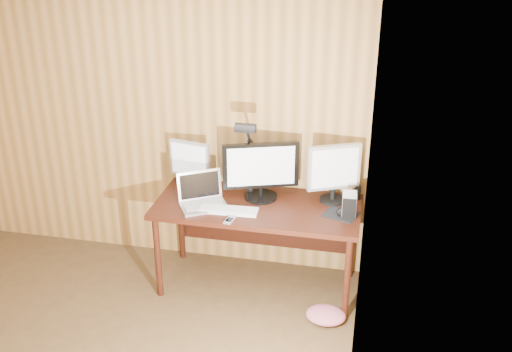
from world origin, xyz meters
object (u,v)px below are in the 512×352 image
(phone, at_px, (230,220))
(speaker, at_px, (357,192))
(laptop, at_px, (202,197))
(monitor_right, at_px, (334,171))
(keyboard, at_px, (228,210))
(monitor_left, at_px, (190,163))
(monitor_center, at_px, (261,170))
(hard_drive, at_px, (349,204))
(desk, at_px, (259,214))
(desk_lamp, at_px, (248,147))
(mouse, at_px, (341,212))

(phone, xyz_separation_m, speaker, (0.90, 0.56, 0.05))
(speaker, bearing_deg, laptop, -164.14)
(monitor_right, height_order, keyboard, monitor_right)
(monitor_left, relative_size, speaker, 3.38)
(laptop, height_order, speaker, laptop)
(monitor_center, xyz_separation_m, monitor_left, (-0.61, 0.09, -0.03))
(monitor_center, height_order, speaker, monitor_center)
(monitor_right, bearing_deg, hard_drive, -79.14)
(desk, height_order, speaker, speaker)
(desk, relative_size, laptop, 3.67)
(keyboard, height_order, hard_drive, hard_drive)
(phone, distance_m, desk_lamp, 0.59)
(monitor_left, distance_m, laptop, 0.37)
(monitor_left, bearing_deg, mouse, 0.43)
(monitor_right, distance_m, keyboard, 0.87)
(desk, xyz_separation_m, keyboard, (-0.20, -0.22, 0.13))
(desk, height_order, monitor_center, monitor_center)
(keyboard, height_order, phone, keyboard)
(desk, bearing_deg, phone, -111.86)
(hard_drive, bearing_deg, monitor_right, 122.19)
(mouse, relative_size, desk_lamp, 0.16)
(desk, bearing_deg, laptop, -160.55)
(desk, height_order, hard_drive, hard_drive)
(speaker, bearing_deg, monitor_center, -170.04)
(desk, bearing_deg, monitor_left, 166.97)
(monitor_left, bearing_deg, hard_drive, 1.69)
(desk, relative_size, phone, 13.54)
(keyboard, distance_m, mouse, 0.86)
(monitor_left, xyz_separation_m, laptop, (0.18, -0.29, -0.15))
(monitor_center, bearing_deg, phone, -128.27)
(mouse, bearing_deg, monitor_right, 136.52)
(monitor_right, relative_size, speaker, 4.02)
(monitor_left, bearing_deg, monitor_right, 10.11)
(laptop, bearing_deg, hard_drive, -27.16)
(monitor_right, height_order, mouse, monitor_right)
(desk, bearing_deg, monitor_right, 11.55)
(monitor_right, xyz_separation_m, hard_drive, (0.14, -0.20, -0.17))
(monitor_center, xyz_separation_m, hard_drive, (0.70, -0.14, -0.16))
(monitor_center, xyz_separation_m, laptop, (-0.42, -0.20, -0.18))
(speaker, bearing_deg, monitor_right, -159.76)
(laptop, bearing_deg, monitor_center, -5.05)
(monitor_left, xyz_separation_m, desk_lamp, (0.50, -0.09, 0.21))
(monitor_center, xyz_separation_m, mouse, (0.65, -0.15, -0.22))
(desk_lamp, bearing_deg, laptop, -154.32)
(desk, bearing_deg, desk_lamp, 154.29)
(laptop, relative_size, desk_lamp, 0.63)
(monitor_left, relative_size, hard_drive, 2.35)
(mouse, distance_m, desk_lamp, 0.87)
(desk, xyz_separation_m, speaker, (0.76, 0.19, 0.18))
(monitor_center, bearing_deg, monitor_left, 153.07)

